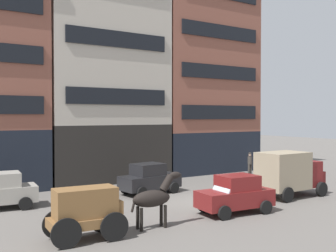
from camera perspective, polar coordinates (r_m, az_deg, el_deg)
name	(u,v)px	position (r m, az deg, el deg)	size (l,w,h in m)	color
ground_plane	(201,202)	(22.37, 4.62, -10.66)	(120.00, 120.00, 0.00)	#605B56
building_center_left	(98,70)	(31.16, -9.86, 7.81)	(9.29, 7.46, 16.25)	black
building_center_right	(195,73)	(35.72, 3.79, 7.44)	(9.58, 7.46, 16.78)	black
cargo_wagon	(87,210)	(15.83, -11.43, -11.51)	(3.00, 1.71, 1.98)	brown
draft_horse	(154,198)	(17.08, -2.03, -10.10)	(2.35, 0.72, 2.30)	black
delivery_truck_near	(290,172)	(24.50, 16.81, -6.29)	(4.38, 2.18, 2.62)	maroon
sedan_dark	(150,179)	(24.52, -2.62, -7.43)	(3.86, 2.20, 1.83)	black
sedan_parked_curb	(235,194)	(19.94, 9.49, -9.49)	(3.83, 2.13, 1.83)	maroon
pedestrian_officer	(250,163)	(32.79, 11.49, -5.09)	(0.36, 0.36, 1.79)	#38332D
fire_hydrant_curbside	(162,179)	(27.53, -0.81, -7.47)	(0.24, 0.24, 0.83)	maroon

